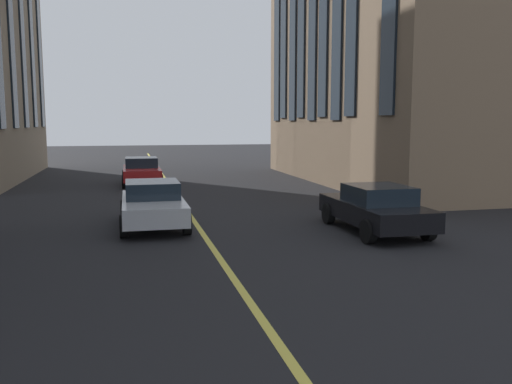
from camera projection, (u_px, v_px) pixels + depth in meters
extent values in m
cube|color=#D8C64C|center=(199.00, 227.00, 16.39)|extent=(80.00, 0.16, 0.01)
cube|color=black|center=(375.00, 211.00, 15.73)|extent=(4.40, 1.80, 0.55)
cube|color=#19232D|center=(379.00, 194.00, 15.45)|extent=(1.85, 1.58, 0.50)
cylinder|color=black|center=(328.00, 214.00, 16.97)|extent=(0.64, 0.22, 0.64)
cylinder|color=black|center=(379.00, 212.00, 17.36)|extent=(0.64, 0.22, 0.64)
cylinder|color=black|center=(368.00, 232.00, 14.17)|extent=(0.64, 0.22, 0.64)
cylinder|color=black|center=(428.00, 229.00, 14.56)|extent=(0.64, 0.22, 0.64)
cube|color=#B21E1E|center=(142.00, 173.00, 27.62)|extent=(4.40, 1.80, 0.55)
cube|color=#19232D|center=(141.00, 162.00, 27.77)|extent=(1.85, 1.58, 0.50)
cylinder|color=black|center=(161.00, 181.00, 26.45)|extent=(0.64, 0.22, 0.64)
cylinder|color=black|center=(124.00, 182.00, 26.06)|extent=(0.64, 0.22, 0.64)
cylinder|color=black|center=(157.00, 175.00, 29.25)|extent=(0.64, 0.22, 0.64)
cylinder|color=black|center=(124.00, 176.00, 28.86)|extent=(0.64, 0.22, 0.64)
cube|color=#B7BABF|center=(153.00, 207.00, 16.46)|extent=(4.40, 1.80, 0.55)
cube|color=#19232D|center=(152.00, 189.00, 16.61)|extent=(1.85, 1.58, 0.50)
cylinder|color=black|center=(187.00, 224.00, 15.29)|extent=(0.64, 0.22, 0.64)
cylinder|color=black|center=(124.00, 226.00, 14.90)|extent=(0.64, 0.22, 0.64)
cylinder|color=black|center=(177.00, 208.00, 18.09)|extent=(0.64, 0.22, 0.64)
cylinder|color=black|center=(124.00, 210.00, 17.70)|extent=(0.64, 0.22, 0.64)
cube|color=#19232D|center=(37.00, 7.00, 35.43)|extent=(1.10, 0.10, 15.52)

